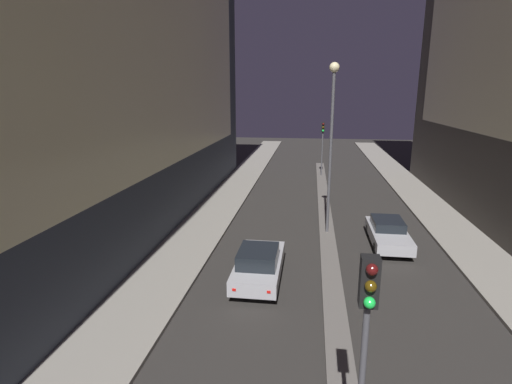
# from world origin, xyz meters

# --- Properties ---
(building_left) EXTENTS (6.01, 36.50, 22.74)m
(building_left) POSITION_xyz_m (-11.59, 18.25, 11.38)
(building_left) COLOR #2D333D
(building_left) RESTS_ON ground
(median_strip) EXTENTS (0.83, 39.58, 0.14)m
(median_strip) POSITION_xyz_m (0.00, 20.79, 0.07)
(median_strip) COLOR #66605B
(median_strip) RESTS_ON ground
(traffic_light_near) EXTENTS (0.32, 0.42, 4.94)m
(traffic_light_near) POSITION_xyz_m (0.00, 2.95, 3.75)
(traffic_light_near) COLOR #4C4C51
(traffic_light_near) RESTS_ON median_strip
(traffic_light_mid) EXTENTS (0.32, 0.42, 4.94)m
(traffic_light_mid) POSITION_xyz_m (0.00, 33.76, 3.75)
(traffic_light_mid) COLOR #4C4C51
(traffic_light_mid) RESTS_ON median_strip
(street_lamp) EXTENTS (0.52, 0.52, 9.09)m
(street_lamp) POSITION_xyz_m (0.00, 18.13, 6.20)
(street_lamp) COLOR #4C4C51
(street_lamp) RESTS_ON median_strip
(car_left_lane) EXTENTS (1.85, 4.47, 1.50)m
(car_left_lane) POSITION_xyz_m (-3.05, 11.91, 0.76)
(car_left_lane) COLOR #B2B2B7
(car_left_lane) RESTS_ON ground
(car_right_lane) EXTENTS (1.77, 4.46, 1.33)m
(car_right_lane) POSITION_xyz_m (3.05, 16.82, 0.70)
(car_right_lane) COLOR #B2B2B7
(car_right_lane) RESTS_ON ground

